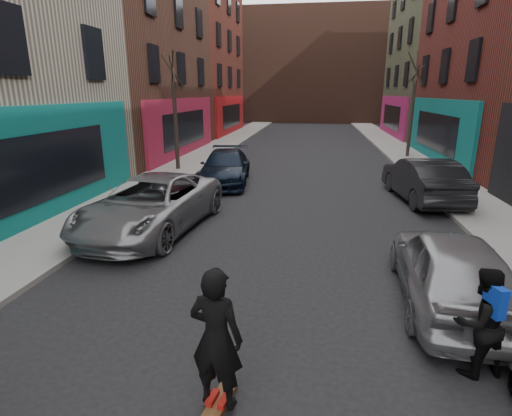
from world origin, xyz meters
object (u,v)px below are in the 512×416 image
(pedestrian, at_px, (481,322))
(parked_left_far, at_px, (152,204))
(skateboard, at_px, (218,405))
(parked_right_end, at_px, (423,179))
(tree_left_far, at_px, (174,102))
(parked_right_far, at_px, (450,268))
(skateboarder, at_px, (216,338))
(tree_right_far, at_px, (413,98))
(parked_left_end, at_px, (225,167))

(pedestrian, bearing_deg, parked_left_far, -54.65)
(skateboard, bearing_deg, parked_right_end, 75.45)
(parked_right_end, distance_m, pedestrian, 9.91)
(tree_left_far, relative_size, parked_right_end, 1.35)
(parked_right_far, height_order, parked_right_end, parked_right_end)
(parked_left_far, xyz_separation_m, skateboarder, (3.48, -6.38, 0.24))
(skateboard, height_order, skateboarder, skateboarder)
(tree_right_far, height_order, parked_left_far, tree_right_far)
(skateboarder, height_order, pedestrian, skateboarder)
(parked_left_end, height_order, skateboarder, skateboarder)
(parked_left_end, bearing_deg, tree_left_far, 135.03)
(parked_right_far, xyz_separation_m, parked_right_end, (1.40, 7.80, 0.06))
(parked_left_far, bearing_deg, parked_right_far, -18.05)
(tree_left_far, height_order, skateboarder, tree_left_far)
(parked_left_far, bearing_deg, tree_right_far, 61.81)
(tree_left_far, height_order, parked_right_far, tree_left_far)
(tree_right_far, relative_size, pedestrian, 4.21)
(skateboard, height_order, pedestrian, pedestrian)
(parked_left_far, xyz_separation_m, parked_right_end, (8.52, 4.60, 0.01))
(parked_left_far, bearing_deg, tree_left_far, 110.76)
(tree_left_far, distance_m, skateboard, 16.56)
(tree_right_far, bearing_deg, pedestrian, -99.10)
(parked_right_far, distance_m, parked_right_end, 7.93)
(parked_left_end, bearing_deg, parked_right_end, -19.15)
(parked_left_end, bearing_deg, parked_right_far, -62.55)
(skateboard, relative_size, skateboarder, 0.43)
(tree_right_far, height_order, pedestrian, tree_right_far)
(tree_right_far, relative_size, parked_right_end, 1.42)
(parked_left_far, xyz_separation_m, parked_right_far, (7.12, -3.20, -0.04))
(parked_right_far, distance_m, skateboard, 4.88)
(parked_left_end, height_order, skateboard, parked_left_end)
(parked_right_far, distance_m, pedestrian, 1.99)
(parked_left_end, distance_m, parked_right_far, 11.53)
(skateboarder, bearing_deg, parked_left_far, -51.30)
(parked_left_far, height_order, skateboarder, skateboarder)
(tree_left_far, bearing_deg, parked_left_end, -38.69)
(skateboard, bearing_deg, parked_left_far, 128.70)
(parked_right_far, distance_m, skateboarder, 4.84)
(tree_left_far, distance_m, pedestrian, 16.92)
(parked_left_end, xyz_separation_m, skateboarder, (2.76, -12.76, 0.31))
(parked_left_far, relative_size, skateboard, 6.99)
(skateboarder, bearing_deg, parked_left_end, -67.69)
(parked_right_far, bearing_deg, parked_left_end, -52.29)
(parked_right_end, height_order, pedestrian, pedestrian)
(parked_left_far, distance_m, pedestrian, 8.64)
(tree_left_far, xyz_separation_m, skateboarder, (5.76, -15.17, -2.36))
(parked_right_far, relative_size, parked_right_end, 0.90)
(tree_right_far, bearing_deg, skateboard, -107.41)
(tree_right_far, bearing_deg, parked_left_end, -138.21)
(parked_left_far, bearing_deg, skateboarder, -55.20)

